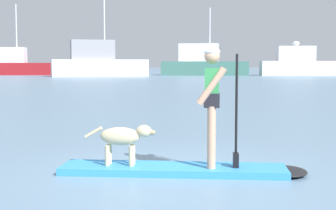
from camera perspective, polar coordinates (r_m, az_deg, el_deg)
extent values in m
plane|color=slate|center=(7.25, 0.60, -7.77)|extent=(400.00, 400.00, 0.00)
cube|color=#338CD8|center=(7.24, 0.60, -7.38)|extent=(3.32, 1.25, 0.10)
ellipsoid|color=black|center=(7.30, 13.51, -7.41)|extent=(0.67, 0.78, 0.10)
cylinder|color=tan|center=(7.26, 5.01, -3.44)|extent=(0.12, 0.12, 0.88)
cylinder|color=tan|center=(7.00, 5.01, -3.74)|extent=(0.12, 0.12, 0.88)
cube|color=black|center=(7.07, 5.04, 0.58)|extent=(0.28, 0.39, 0.20)
cube|color=#338C4C|center=(7.06, 5.05, 2.08)|extent=(0.25, 0.37, 0.53)
sphere|color=tan|center=(7.05, 5.07, 5.62)|extent=(0.22, 0.22, 0.22)
ellipsoid|color=white|center=(7.06, 5.08, 6.11)|extent=(0.23, 0.23, 0.11)
cylinder|color=tan|center=(7.25, 5.05, 2.31)|extent=(0.43, 0.16, 0.54)
cylinder|color=tan|center=(6.87, 5.05, 2.18)|extent=(0.43, 0.16, 0.54)
cylinder|color=black|center=(7.09, 7.86, -0.68)|extent=(0.04, 0.04, 1.61)
cube|color=black|center=(7.20, 7.79, -6.28)|extent=(0.11, 0.19, 0.20)
ellipsoid|color=#CCB78C|center=(7.25, -5.53, -3.58)|extent=(0.61, 0.31, 0.26)
ellipsoid|color=#CCB78C|center=(7.19, -2.78, -3.02)|extent=(0.24, 0.19, 0.18)
ellipsoid|color=gray|center=(7.17, -1.90, -3.18)|extent=(0.13, 0.10, 0.08)
cylinder|color=#CCB78C|center=(7.33, -8.55, -3.14)|extent=(0.27, 0.09, 0.18)
cylinder|color=#CCB78C|center=(7.34, -4.06, -5.66)|extent=(0.07, 0.07, 0.29)
cylinder|color=#CCB78C|center=(7.19, -4.25, -5.88)|extent=(0.07, 0.07, 0.29)
cylinder|color=#CCB78C|center=(7.40, -6.75, -5.59)|extent=(0.07, 0.07, 0.29)
cylinder|color=#CCB78C|center=(7.26, -6.99, -5.80)|extent=(0.07, 0.07, 0.29)
cube|color=maroon|center=(72.89, -17.38, 3.98)|extent=(12.24, 3.26, 1.69)
cube|color=silver|center=(73.10, -18.12, 5.47)|extent=(5.55, 2.25, 2.15)
cylinder|color=silver|center=(72.87, -17.01, 7.85)|extent=(0.20, 0.20, 8.14)
cylinder|color=silver|center=(73.11, -18.12, 5.56)|extent=(4.24, 0.38, 0.14)
cube|color=silver|center=(62.31, -7.82, 4.24)|extent=(12.10, 5.07, 2.09)
cube|color=gray|center=(62.40, -8.66, 6.29)|extent=(5.61, 3.10, 2.41)
cylinder|color=silver|center=(62.57, -7.34, 10.21)|extent=(0.20, 0.20, 10.92)
cylinder|color=silver|center=(62.40, -8.66, 6.29)|extent=(4.07, 0.96, 0.14)
cube|color=#3F7266|center=(67.56, 4.30, 4.21)|extent=(12.12, 5.77, 1.87)
cube|color=silver|center=(67.45, 3.57, 6.03)|extent=(5.67, 3.54, 2.39)
cylinder|color=silver|center=(67.76, 4.81, 8.05)|extent=(0.20, 0.20, 7.20)
cylinder|color=silver|center=(67.45, 3.57, 6.03)|extent=(4.02, 1.06, 0.14)
cube|color=silver|center=(68.31, 15.07, 4.10)|extent=(11.04, 4.38, 1.94)
cube|color=silver|center=(68.06, 14.46, 5.75)|extent=(5.08, 2.87, 1.96)
ellipsoid|color=white|center=(68.10, 14.49, 6.86)|extent=(0.90, 0.90, 0.60)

